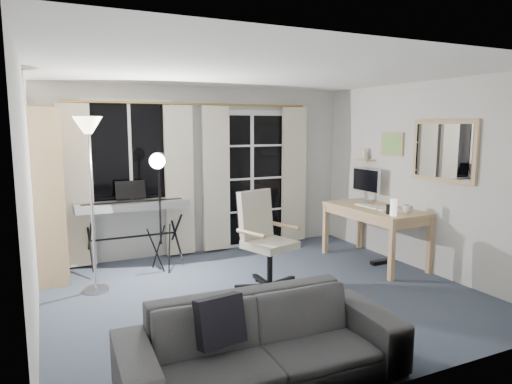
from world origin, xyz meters
TOP-DOWN VIEW (x-y plane):
  - floor at (0.00, 0.00)m, footprint 4.50×4.00m
  - window at (-1.05, 1.97)m, footprint 1.20×0.08m
  - french_door at (0.75, 1.97)m, footprint 1.32×0.09m
  - curtains at (-0.14, 1.88)m, footprint 3.60×0.07m
  - bookshelf at (-2.13, 1.66)m, footprint 0.34×0.96m
  - torchiere_lamp at (-1.66, 0.90)m, footprint 0.37×0.37m
  - keyboard_piano at (-1.09, 1.70)m, footprint 1.45×0.71m
  - studio_light at (-0.84, 1.26)m, footprint 0.35×0.36m
  - office_chair at (0.08, 0.22)m, footprint 0.78×0.74m
  - desk at (1.88, 0.44)m, footprint 0.76×1.45m
  - monitor at (2.08, 0.89)m, footprint 0.19×0.55m
  - desk_clutter at (1.82, 0.20)m, footprint 0.44×0.88m
  - mug at (1.98, -0.06)m, footprint 0.13×0.10m
  - wall_mirror at (2.22, -0.35)m, footprint 0.04×0.94m
  - framed_print at (2.23, 0.55)m, footprint 0.03×0.42m
  - wall_shelf at (2.16, 1.05)m, footprint 0.16×0.30m
  - sofa at (-0.77, -1.55)m, footprint 2.08×0.67m

SIDE VIEW (x-z plane):
  - floor at x=0.00m, z-range -0.02..0.00m
  - sofa at x=-0.77m, z-range 0.00..0.81m
  - desk_clutter at x=1.82m, z-range 0.12..1.09m
  - office_chair at x=0.08m, z-range 0.10..1.22m
  - desk at x=1.88m, z-range 0.29..1.05m
  - keyboard_piano at x=-1.09m, z-range 0.27..1.32m
  - mug at x=1.98m, z-range 0.77..0.89m
  - bookshelf at x=-2.13m, z-range -0.05..2.00m
  - french_door at x=0.75m, z-range -0.03..2.08m
  - monitor at x=2.08m, z-range 0.82..1.30m
  - curtains at x=-0.14m, z-range 0.03..2.16m
  - studio_light at x=-0.84m, z-range 0.47..2.03m
  - wall_shelf at x=2.16m, z-range 1.32..1.50m
  - window at x=-1.05m, z-range 0.80..2.20m
  - wall_mirror at x=2.22m, z-range 1.18..1.92m
  - torchiere_lamp at x=-1.66m, z-range 0.59..2.54m
  - framed_print at x=2.23m, z-range 1.44..1.76m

